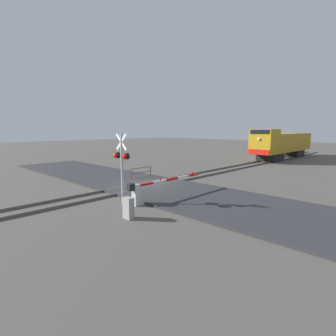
{
  "coord_description": "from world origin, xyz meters",
  "views": [
    {
      "loc": [
        14.45,
        -12.53,
        4.19
      ],
      "look_at": [
        0.79,
        1.5,
        1.29
      ],
      "focal_mm": 28.25,
      "sensor_mm": 36.0,
      "label": 1
    }
  ],
  "objects_px": {
    "crossing_gate": "(147,189)",
    "locomotive": "(282,144)",
    "crossing_signal": "(122,161)",
    "utility_cabinet": "(128,208)",
    "guard_railing": "(141,171)"
  },
  "relations": [
    {
      "from": "utility_cabinet",
      "to": "guard_railing",
      "type": "distance_m",
      "value": 10.28
    },
    {
      "from": "utility_cabinet",
      "to": "guard_railing",
      "type": "xyz_separation_m",
      "value": [
        -7.49,
        7.05,
        0.1
      ]
    },
    {
      "from": "utility_cabinet",
      "to": "locomotive",
      "type": "bearing_deg",
      "value": 98.81
    },
    {
      "from": "crossing_signal",
      "to": "utility_cabinet",
      "type": "distance_m",
      "value": 3.12
    },
    {
      "from": "crossing_gate",
      "to": "crossing_signal",
      "type": "bearing_deg",
      "value": -120.85
    },
    {
      "from": "crossing_gate",
      "to": "locomotive",
      "type": "bearing_deg",
      "value": 96.75
    },
    {
      "from": "locomotive",
      "to": "crossing_gate",
      "type": "bearing_deg",
      "value": -83.25
    },
    {
      "from": "crossing_signal",
      "to": "crossing_gate",
      "type": "distance_m",
      "value": 2.14
    },
    {
      "from": "crossing_signal",
      "to": "utility_cabinet",
      "type": "height_order",
      "value": "crossing_signal"
    },
    {
      "from": "crossing_signal",
      "to": "crossing_gate",
      "type": "height_order",
      "value": "crossing_signal"
    },
    {
      "from": "locomotive",
      "to": "utility_cabinet",
      "type": "distance_m",
      "value": 31.12
    },
    {
      "from": "locomotive",
      "to": "crossing_gate",
      "type": "height_order",
      "value": "locomotive"
    },
    {
      "from": "locomotive",
      "to": "crossing_signal",
      "type": "bearing_deg",
      "value": -84.88
    },
    {
      "from": "crossing_signal",
      "to": "crossing_gate",
      "type": "bearing_deg",
      "value": 59.15
    },
    {
      "from": "locomotive",
      "to": "crossing_gate",
      "type": "xyz_separation_m",
      "value": [
        3.35,
        -28.32,
        -1.32
      ]
    }
  ]
}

